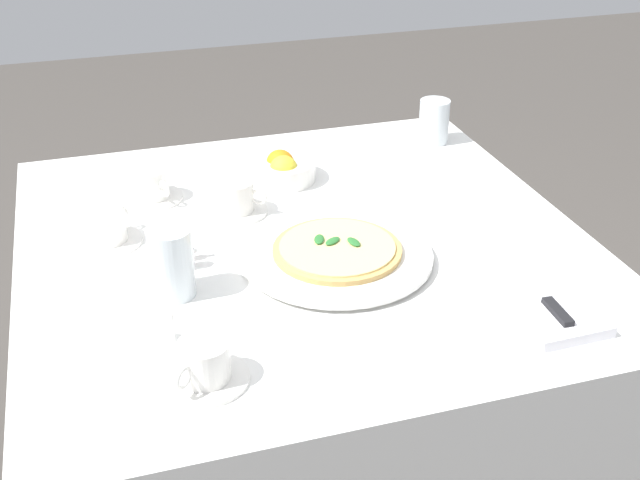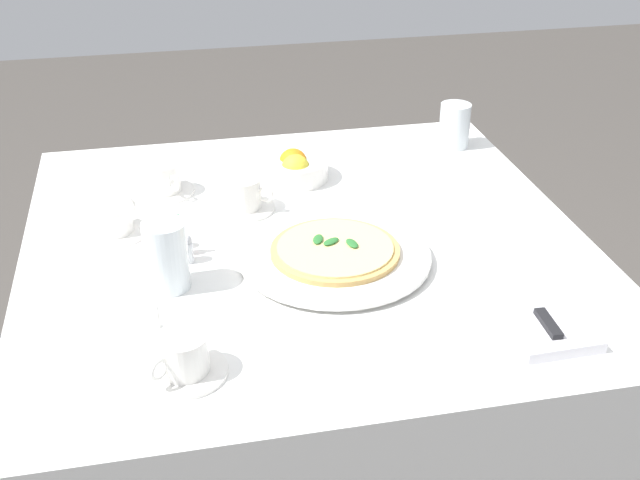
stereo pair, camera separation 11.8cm
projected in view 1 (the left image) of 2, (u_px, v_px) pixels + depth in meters
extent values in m
cube|color=white|center=(304.00, 243.00, 1.57)|extent=(1.07, 1.07, 0.02)
cube|color=white|center=(537.00, 268.00, 1.78)|extent=(1.07, 0.01, 0.28)
cube|color=white|center=(31.00, 354.00, 1.51)|extent=(1.07, 0.01, 0.28)
cube|color=white|center=(248.00, 197.00, 2.09)|extent=(0.01, 1.07, 0.28)
cylinder|color=brown|center=(415.00, 265.00, 2.24)|extent=(0.06, 0.06, 0.74)
cylinder|color=brown|center=(86.00, 318.00, 2.01)|extent=(0.06, 0.06, 0.74)
cylinder|color=white|center=(337.00, 259.00, 1.49)|extent=(0.21, 0.21, 0.01)
cylinder|color=white|center=(337.00, 255.00, 1.49)|extent=(0.35, 0.35, 0.01)
cylinder|color=#DBAD60|center=(337.00, 250.00, 1.48)|extent=(0.24, 0.24, 0.01)
cylinder|color=#F4DB8E|center=(337.00, 247.00, 1.48)|extent=(0.21, 0.21, 0.00)
ellipsoid|color=#2D7533|center=(333.00, 241.00, 1.49)|extent=(0.04, 0.04, 0.01)
ellipsoid|color=#2D7533|center=(319.00, 239.00, 1.49)|extent=(0.04, 0.03, 0.01)
ellipsoid|color=#2D7533|center=(354.00, 242.00, 1.48)|extent=(0.04, 0.02, 0.01)
cylinder|color=white|center=(236.00, 211.00, 1.66)|extent=(0.13, 0.13, 0.01)
cylinder|color=white|center=(235.00, 196.00, 1.64)|extent=(0.08, 0.08, 0.06)
torus|color=white|center=(259.00, 197.00, 1.63)|extent=(0.02, 0.03, 0.03)
cylinder|color=black|center=(234.00, 184.00, 1.63)|extent=(0.07, 0.07, 0.00)
cylinder|color=white|center=(206.00, 378.00, 1.19)|extent=(0.13, 0.13, 0.01)
cylinder|color=white|center=(204.00, 360.00, 1.18)|extent=(0.08, 0.08, 0.06)
torus|color=white|center=(183.00, 378.00, 1.14)|extent=(0.03, 0.03, 0.03)
cylinder|color=black|center=(203.00, 346.00, 1.16)|extent=(0.07, 0.07, 0.00)
cylinder|color=white|center=(108.00, 241.00, 1.55)|extent=(0.13, 0.13, 0.01)
cylinder|color=white|center=(106.00, 228.00, 1.54)|extent=(0.08, 0.08, 0.05)
torus|color=white|center=(122.00, 215.00, 1.58)|extent=(0.03, 0.03, 0.03)
cylinder|color=black|center=(105.00, 217.00, 1.53)|extent=(0.07, 0.07, 0.00)
cylinder|color=white|center=(152.00, 198.00, 1.72)|extent=(0.13, 0.13, 0.01)
cylinder|color=white|center=(150.00, 183.00, 1.70)|extent=(0.08, 0.08, 0.06)
torus|color=white|center=(164.00, 189.00, 1.67)|extent=(0.03, 0.02, 0.03)
cylinder|color=black|center=(149.00, 171.00, 1.69)|extent=(0.07, 0.07, 0.00)
cylinder|color=white|center=(172.00, 263.00, 1.37)|extent=(0.08, 0.08, 0.12)
cylinder|color=silver|center=(173.00, 278.00, 1.38)|extent=(0.07, 0.07, 0.07)
cylinder|color=white|center=(434.00, 121.00, 1.97)|extent=(0.07, 0.07, 0.11)
cylinder|color=silver|center=(434.00, 126.00, 1.97)|extent=(0.06, 0.06, 0.08)
cube|color=white|center=(542.00, 303.00, 1.35)|extent=(0.22, 0.14, 0.02)
cube|color=silver|center=(529.00, 281.00, 1.39)|extent=(0.12, 0.03, 0.01)
cube|color=black|center=(558.00, 312.00, 1.31)|extent=(0.08, 0.02, 0.01)
cylinder|color=white|center=(282.00, 170.00, 1.79)|extent=(0.15, 0.15, 0.04)
sphere|color=orange|center=(280.00, 164.00, 1.79)|extent=(0.06, 0.06, 0.06)
sphere|color=yellow|center=(284.00, 169.00, 1.76)|extent=(0.06, 0.06, 0.06)
cylinder|color=#B7140F|center=(179.00, 248.00, 1.48)|extent=(0.02, 0.02, 0.05)
cylinder|color=white|center=(179.00, 248.00, 1.48)|extent=(0.02, 0.02, 0.02)
cone|color=#B7140F|center=(177.00, 231.00, 1.46)|extent=(0.02, 0.02, 0.02)
cylinder|color=#1E722D|center=(177.00, 224.00, 1.46)|extent=(0.01, 0.01, 0.01)
cylinder|color=white|center=(172.00, 245.00, 1.50)|extent=(0.03, 0.03, 0.04)
cylinder|color=white|center=(172.00, 248.00, 1.51)|extent=(0.02, 0.02, 0.03)
sphere|color=silver|center=(171.00, 234.00, 1.49)|extent=(0.02, 0.02, 0.02)
cylinder|color=white|center=(187.00, 258.00, 1.46)|extent=(0.03, 0.03, 0.04)
cylinder|color=#38332D|center=(188.00, 261.00, 1.47)|extent=(0.02, 0.02, 0.03)
sphere|color=silver|center=(186.00, 247.00, 1.45)|extent=(0.02, 0.02, 0.02)
cube|color=white|center=(149.00, 324.00, 1.27)|extent=(0.06, 0.07, 0.06)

